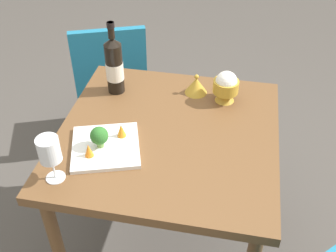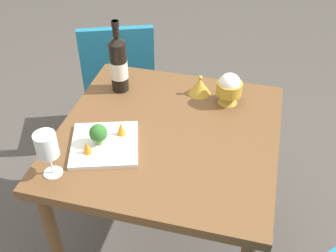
% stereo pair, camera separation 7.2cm
% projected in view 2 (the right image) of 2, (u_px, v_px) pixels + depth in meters
% --- Properties ---
extents(ground_plane, '(8.00, 8.00, 0.00)m').
position_uv_depth(ground_plane, '(168.00, 244.00, 2.10)').
color(ground_plane, '#4C4742').
extents(dining_table, '(0.86, 0.86, 0.75)m').
position_uv_depth(dining_table, '(168.00, 149.00, 1.69)').
color(dining_table, brown).
rests_on(dining_table, ground_plane).
extents(chair_near_window, '(0.52, 0.52, 0.85)m').
position_uv_depth(chair_near_window, '(119.00, 73.00, 2.38)').
color(chair_near_window, teal).
rests_on(chair_near_window, ground_plane).
extents(wine_bottle, '(0.08, 0.08, 0.33)m').
position_uv_depth(wine_bottle, '(119.00, 64.00, 1.78)').
color(wine_bottle, black).
rests_on(wine_bottle, dining_table).
extents(wine_glass, '(0.08, 0.08, 0.18)m').
position_uv_depth(wine_glass, '(47.00, 146.00, 1.37)').
color(wine_glass, white).
rests_on(wine_glass, dining_table).
extents(rice_bowl, '(0.11, 0.11, 0.14)m').
position_uv_depth(rice_bowl, '(229.00, 88.00, 1.74)').
color(rice_bowl, gold).
rests_on(rice_bowl, dining_table).
extents(rice_bowl_lid, '(0.10, 0.10, 0.09)m').
position_uv_depth(rice_bowl_lid, '(200.00, 86.00, 1.81)').
color(rice_bowl_lid, gold).
rests_on(rice_bowl_lid, dining_table).
extents(serving_plate, '(0.31, 0.31, 0.02)m').
position_uv_depth(serving_plate, '(105.00, 144.00, 1.56)').
color(serving_plate, white).
rests_on(serving_plate, dining_table).
extents(broccoli_floret, '(0.07, 0.07, 0.09)m').
position_uv_depth(broccoli_floret, '(98.00, 133.00, 1.52)').
color(broccoli_floret, '#729E4C').
rests_on(broccoli_floret, serving_plate).
extents(carrot_garnish_left, '(0.03, 0.03, 0.05)m').
position_uv_depth(carrot_garnish_left, '(87.00, 147.00, 1.50)').
color(carrot_garnish_left, orange).
rests_on(carrot_garnish_left, serving_plate).
extents(carrot_garnish_right, '(0.03, 0.03, 0.05)m').
position_uv_depth(carrot_garnish_right, '(121.00, 129.00, 1.58)').
color(carrot_garnish_right, orange).
rests_on(carrot_garnish_right, serving_plate).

